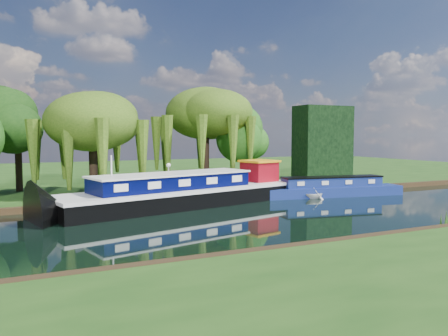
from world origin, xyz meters
TOP-DOWN VIEW (x-y plane):
  - ground at (0.00, 0.00)m, footprint 120.00×120.00m
  - far_bank at (0.00, 34.00)m, footprint 120.00×52.00m
  - dutch_barge at (0.73, 6.66)m, footprint 20.18×8.87m
  - narrowboat at (14.00, 6.09)m, footprint 13.05×4.27m
  - white_cruiser at (11.75, 5.49)m, footprint 2.06×1.80m
  - willow_left at (-5.24, 12.69)m, footprint 6.66×6.66m
  - willow_right at (5.56, 14.61)m, footprint 7.13×7.13m
  - tree_far_mid at (-10.82, 17.49)m, footprint 5.04×5.04m
  - tree_far_right at (9.75, 14.17)m, footprint 4.05×4.05m
  - conifer_hedge at (19.00, 14.00)m, footprint 6.00×3.00m
  - lamppost at (0.50, 10.50)m, footprint 0.36×0.36m
  - mooring_posts at (-0.50, 8.40)m, footprint 19.16×0.16m
  - reeds_near at (6.87, -7.57)m, footprint 33.70×1.50m

SIDE VIEW (x-z plane):
  - ground at x=0.00m, z-range 0.00..0.00m
  - white_cruiser at x=11.75m, z-range -0.52..0.52m
  - far_bank at x=0.00m, z-range 0.00..0.45m
  - reeds_near at x=6.87m, z-range 0.00..1.10m
  - narrowboat at x=14.00m, z-range -0.27..1.61m
  - mooring_posts at x=-0.50m, z-range 0.45..1.45m
  - dutch_barge at x=0.73m, z-range -1.05..3.11m
  - lamppost at x=0.50m, z-range 1.14..3.70m
  - conifer_hedge at x=19.00m, z-range 0.45..8.45m
  - tree_far_right at x=9.75m, z-range 1.71..8.35m
  - tree_far_mid at x=-10.82m, z-range 2.02..10.26m
  - willow_left at x=-5.24m, z-range 2.26..10.24m
  - willow_right at x=5.56m, z-range 2.44..11.13m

